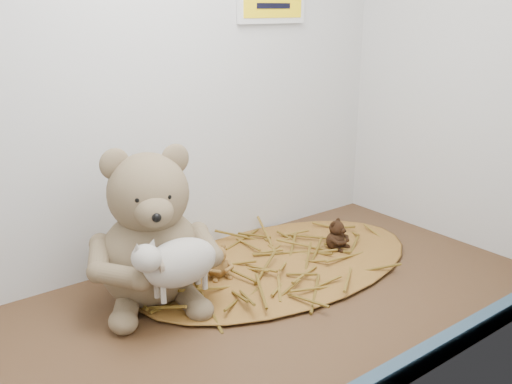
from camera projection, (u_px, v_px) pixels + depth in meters
alcove_shell at (208, 50)px, 93.06cm from camera, size 120.40×60.20×90.40cm
straw_bed at (280, 263)px, 119.44cm from camera, size 65.19×37.86×1.26cm
main_teddy at (150, 226)px, 101.79cm from camera, size 30.32×31.11×29.03cm
toy_lamb at (180, 263)px, 94.99cm from camera, size 17.48×10.67×11.29cm
mini_teddy_tan at (218, 260)px, 111.65cm from camera, size 6.54×6.76×6.72cm
mini_teddy_brown at (336, 233)px, 124.76cm from camera, size 7.13×7.30×6.76cm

